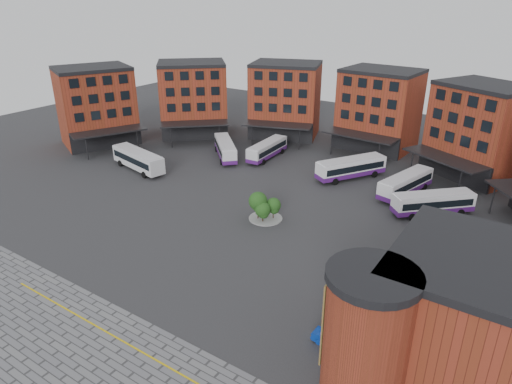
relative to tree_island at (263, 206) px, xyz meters
The scene contains 12 objects.
ground 11.89m from the tree_island, 99.48° to the right, with size 160.00×160.00×0.00m, color #28282B.
yellow_line 25.64m from the tree_island, 89.85° to the right, with size 26.00×0.15×0.02m, color gold.
main_building 28.01m from the tree_island, 104.11° to the left, with size 94.14×42.48×14.60m.
east_building 30.69m from the tree_island, 28.66° to the right, with size 17.40×15.40×10.60m.
tree_island is the anchor object (origin of this frame).
bus_a 27.34m from the tree_island, behind, with size 12.04×5.05×3.32m.
bus_b 25.19m from the tree_island, 138.35° to the left, with size 9.58×9.53×3.09m.
bus_c 24.11m from the tree_island, 121.15° to the left, with size 2.99×10.62×2.97m.
bus_d 20.16m from the tree_island, 79.44° to the left, with size 8.42×11.34×3.29m.
bus_e 22.35m from the tree_island, 55.12° to the left, with size 5.16×11.32×3.11m.
bus_f 22.55m from the tree_island, 37.89° to the left, with size 9.57×9.35×3.06m.
blue_car 23.79m from the tree_island, 42.99° to the right, with size 1.29×3.70×1.22m, color #0D38B3.
Camera 1 is at (30.37, -32.98, 27.30)m, focal length 32.00 mm.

